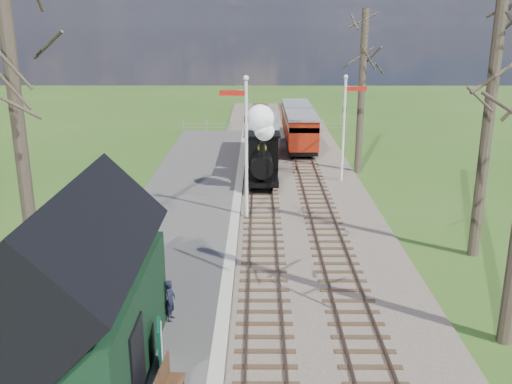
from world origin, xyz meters
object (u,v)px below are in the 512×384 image
locomotive (262,150)px  coach (261,137)px  red_carriage_a (301,132)px  station_shed (78,300)px  semaphore_far (345,120)px  person (170,300)px  semaphore_near (245,138)px  red_carriage_b (296,118)px  sign_board (160,346)px

locomotive → coach: size_ratio=0.62×
red_carriage_a → station_shed: bearing=-105.5°
coach → locomotive: bearing=-90.1°
semaphore_far → person: 16.95m
locomotive → person: locomotive is taller
semaphore_near → semaphore_far: 7.91m
station_shed → semaphore_near: 12.58m
locomotive → red_carriage_a: size_ratio=0.89×
coach → person: bearing=-97.5°
semaphore_far → red_carriage_b: size_ratio=1.17×
sign_board → person: bearing=92.5°
semaphore_near → red_carriage_a: semaphore_near is taller
semaphore_near → semaphore_far: bearing=49.4°
red_carriage_a → red_carriage_b: bearing=90.0°
locomotive → person: bearing=-100.7°
sign_board → person: size_ratio=0.97×
semaphore_far → red_carriage_a: bearing=104.6°
semaphore_far → red_carriage_b: 12.57m
semaphore_far → red_carriage_b: semaphore_far is taller
locomotive → person: (-2.66, -14.10, -1.19)m
station_shed → sign_board: (1.73, 0.46, -1.48)m
semaphore_far → locomotive: (-4.39, -1.10, -1.35)m
person → locomotive: bearing=-2.8°
station_shed → sign_board: 2.32m
station_shed → semaphore_far: (8.67, 18.00, 1.08)m
semaphore_near → person: (-1.90, -9.21, -2.81)m
semaphore_near → semaphore_far: size_ratio=1.09×
station_shed → person: station_shed is taller
semaphore_near → station_shed: bearing=-106.4°
semaphore_near → red_carriage_a: bearing=75.2°
semaphore_far → person: bearing=-114.8°
semaphore_far → person: (-7.04, -15.21, -2.54)m
station_shed → red_carriage_b: size_ratio=1.29×
locomotive → person: size_ratio=3.55×
red_carriage_b → sign_board: 30.28m
coach → red_carriage_b: size_ratio=1.42×
semaphore_far → red_carriage_a: (-1.77, 6.80, -1.91)m
sign_board → person: 2.33m
coach → red_carriage_b: bearing=70.5°
coach → red_carriage_b: coach is taller
station_shed → person: 3.55m
red_carriage_a → sign_board: size_ratio=4.14×
red_carriage_a → red_carriage_b: size_ratio=1.00×
red_carriage_a → locomotive: bearing=-108.3°
semaphore_far → locomotive: bearing=-165.9°
station_shed → locomotive: bearing=75.8°
locomotive → red_carriage_b: (2.61, 13.40, -0.57)m
person → station_shed: bearing=157.6°
sign_board → semaphore_far: bearing=68.4°
coach → red_carriage_b: 7.79m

